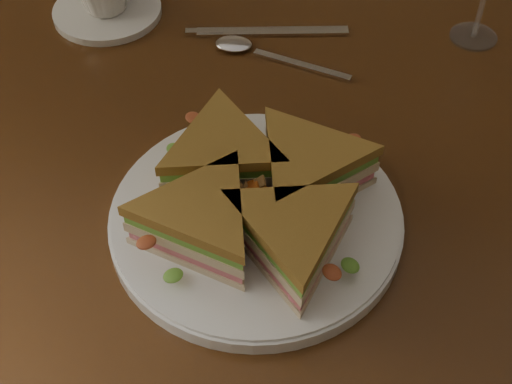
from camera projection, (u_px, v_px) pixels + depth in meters
The scene contains 7 objects.
table at pixel (263, 201), 0.88m from camera, with size 1.20×0.80×0.75m.
plate at pixel (256, 219), 0.72m from camera, with size 0.30×0.30×0.02m, color silver.
sandwich_wedges at pixel (256, 195), 0.69m from camera, with size 0.30×0.30×0.06m.
crisps_mound at pixel (256, 198), 0.70m from camera, with size 0.09×0.09×0.05m, color #B65017, non-canonical shape.
spoon at pixel (250, 50), 0.91m from camera, with size 0.18×0.07×0.01m.
knife at pixel (262, 32), 0.94m from camera, with size 0.21×0.05×0.00m.
saucer at pixel (107, 11), 0.97m from camera, with size 0.15×0.15×0.01m, color silver.
Camera 1 is at (0.08, -0.57, 1.32)m, focal length 50.00 mm.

